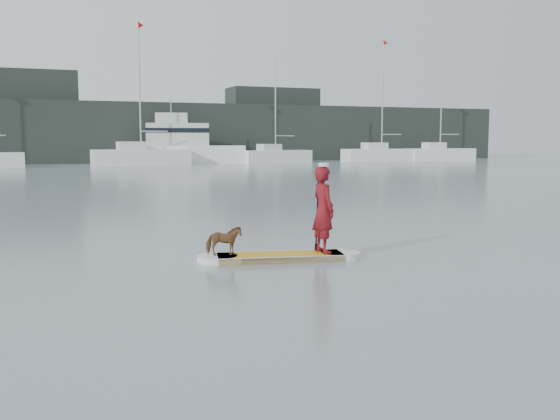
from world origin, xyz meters
name	(u,v)px	position (x,y,z in m)	size (l,w,h in m)	color
ground	(379,243)	(0.00, 0.00, 0.00)	(140.00, 140.00, 0.00)	slate
paddleboard	(280,257)	(-2.89, -1.04, 0.06)	(3.24, 1.34, 0.12)	#C38D12
paddler	(323,210)	(-2.04, -1.23, 0.99)	(0.63, 0.42, 1.74)	maroon
white_cap	(324,165)	(-2.04, -1.23, 1.89)	(0.22, 0.22, 0.07)	silver
dog	(224,241)	(-3.99, -0.80, 0.41)	(0.31, 0.69, 0.58)	brown
paddle	(317,218)	(-2.05, -0.97, 0.80)	(0.10, 0.30, 2.00)	black
sailboat_d	(140,155)	(1.60, 44.46, 0.90)	(8.68, 3.05, 12.62)	white
sailboat_e	(275,155)	(14.81, 45.06, 0.74)	(7.40, 3.32, 10.36)	white
sailboat_f	(381,153)	(26.60, 44.68, 0.84)	(8.41, 2.75, 12.48)	white
motor_yacht_a	(183,145)	(6.02, 46.62, 1.78)	(10.96, 4.93, 6.35)	white
shore_mass	(110,133)	(0.00, 53.00, 3.00)	(90.00, 6.00, 6.00)	black
shore_building_west	(2,117)	(-10.00, 54.00, 4.50)	(14.00, 4.00, 9.00)	black
shore_building_east	(273,124)	(18.00, 54.00, 4.00)	(10.00, 4.00, 8.00)	black
sailboat_g	(439,154)	(33.53, 44.11, 0.79)	(7.57, 3.06, 11.18)	white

